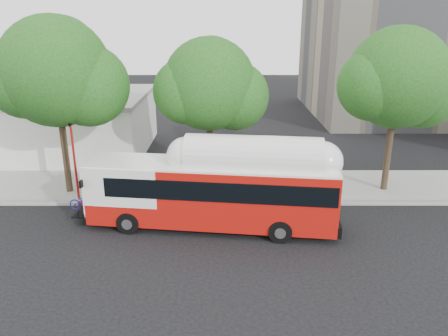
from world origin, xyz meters
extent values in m
plane|color=black|center=(0.00, 0.00, 0.00)|extent=(120.00, 120.00, 0.00)
cube|color=gray|center=(0.00, 6.50, 0.07)|extent=(60.00, 5.00, 0.15)
cube|color=gray|center=(0.00, 3.90, 0.07)|extent=(60.00, 0.30, 0.15)
cube|color=maroon|center=(-3.00, 3.90, 0.08)|extent=(10.00, 0.32, 0.16)
cylinder|color=#2D2116|center=(-9.00, 5.50, 3.04)|extent=(0.36, 0.36, 6.08)
sphere|color=#1D4513|center=(-9.00, 5.50, 6.84)|extent=(5.80, 5.80, 5.80)
sphere|color=#1D4513|center=(-7.41, 5.70, 6.08)|extent=(4.35, 4.35, 4.35)
cylinder|color=#2D2116|center=(-1.00, 6.00, 2.72)|extent=(0.36, 0.36, 5.44)
sphere|color=#1D4513|center=(-1.00, 6.00, 6.12)|extent=(5.00, 5.00, 5.00)
sphere|color=#1D4513|center=(0.38, 6.20, 5.44)|extent=(3.75, 3.75, 3.75)
cylinder|color=#2D2116|center=(9.00, 5.80, 2.88)|extent=(0.36, 0.36, 5.76)
sphere|color=#1D4513|center=(9.00, 5.80, 6.48)|extent=(5.40, 5.40, 5.40)
sphere|color=#1D4513|center=(10.48, 6.00, 5.76)|extent=(4.05, 4.05, 4.05)
cube|color=silver|center=(-14.00, 14.00, 2.00)|extent=(16.00, 10.00, 4.00)
cube|color=gray|center=(-14.00, 14.00, 4.10)|extent=(16.20, 10.20, 0.30)
cube|color=#AF120C|center=(-0.80, 1.29, 1.72)|extent=(11.69, 3.90, 2.77)
cube|color=black|center=(-0.33, 1.23, 2.29)|extent=(10.56, 3.81, 0.91)
cube|color=white|center=(-0.80, 1.29, 3.14)|extent=(11.68, 3.82, 0.10)
cube|color=white|center=(1.09, 1.05, 3.39)|extent=(6.31, 2.66, 0.53)
cube|color=black|center=(-7.01, 2.07, 0.48)|extent=(0.97, 1.80, 0.06)
imported|color=navy|center=(-7.01, 2.07, 0.94)|extent=(0.77, 1.70, 0.86)
cylinder|color=#A71711|center=(-8.14, 4.39, 2.11)|extent=(0.13, 0.13, 4.23)
cube|color=black|center=(-8.14, 4.39, 4.33)|extent=(0.05, 0.42, 0.26)
camera|label=1|loc=(-0.23, -17.59, 9.49)|focal=35.00mm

